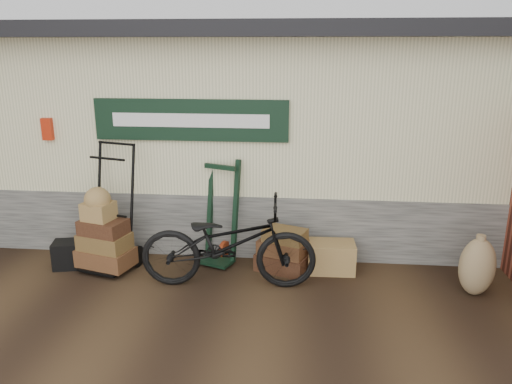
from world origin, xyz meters
TOP-DOWN VIEW (x-y plane):
  - ground at (0.00, 0.00)m, footprint 80.00×80.00m
  - station_building at (-0.01, 2.74)m, footprint 14.40×4.10m
  - porter_trolley at (-1.33, 0.57)m, footprint 1.00×0.85m
  - green_barrow at (0.10, 0.85)m, footprint 0.64×0.60m
  - suitcase_stack at (0.96, 0.64)m, footprint 0.78×0.63m
  - wicker_hamper at (1.60, 0.67)m, footprint 0.63×0.42m
  - black_trunk at (-1.94, 0.44)m, footprint 0.43×0.39m
  - bicycle at (0.31, 0.12)m, footprint 0.88×2.20m
  - burlap_sack_left at (3.31, 0.19)m, footprint 0.56×0.53m

SIDE VIEW (x-z plane):
  - ground at x=0.00m, z-range 0.00..0.00m
  - black_trunk at x=-1.94m, z-range 0.00..0.37m
  - wicker_hamper at x=1.60m, z-range 0.00..0.40m
  - suitcase_stack at x=0.96m, z-range 0.00..0.59m
  - burlap_sack_left at x=3.31m, z-range 0.00..0.72m
  - bicycle at x=0.31m, z-range 0.00..1.26m
  - green_barrow at x=0.10m, z-range 0.00..1.44m
  - porter_trolley at x=-1.33m, z-range 0.00..1.71m
  - station_building at x=-0.01m, z-range 0.01..3.21m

